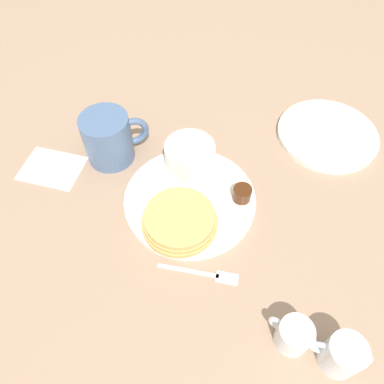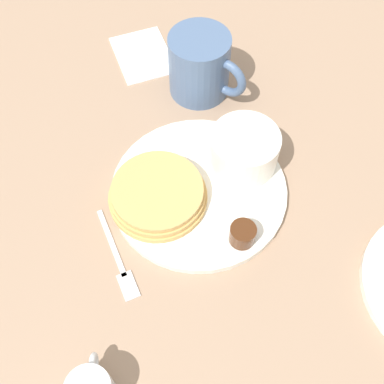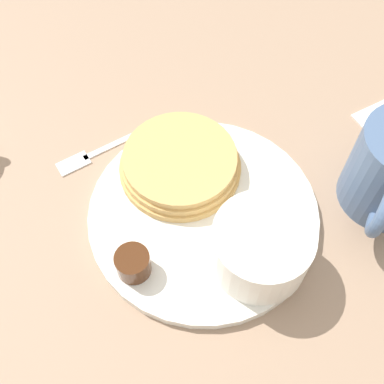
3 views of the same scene
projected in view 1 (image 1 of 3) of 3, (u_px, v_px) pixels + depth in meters
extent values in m
plane|color=#9E7F66|center=(190.00, 202.00, 0.71)|extent=(4.00, 4.00, 0.00)
cylinder|color=white|center=(190.00, 200.00, 0.70)|extent=(0.25, 0.25, 0.01)
cylinder|color=tan|center=(180.00, 223.00, 0.66)|extent=(0.14, 0.14, 0.01)
cylinder|color=tan|center=(180.00, 220.00, 0.65)|extent=(0.13, 0.13, 0.01)
cylinder|color=tan|center=(179.00, 217.00, 0.64)|extent=(0.12, 0.12, 0.01)
cylinder|color=white|center=(190.00, 157.00, 0.72)|extent=(0.10, 0.10, 0.06)
cylinder|color=white|center=(190.00, 148.00, 0.70)|extent=(0.08, 0.08, 0.01)
cylinder|color=#47230F|center=(242.00, 194.00, 0.68)|extent=(0.03, 0.03, 0.03)
cylinder|color=white|center=(197.00, 156.00, 0.74)|extent=(0.04, 0.04, 0.02)
sphere|color=white|center=(197.00, 151.00, 0.73)|extent=(0.02, 0.02, 0.02)
cylinder|color=slate|center=(108.00, 139.00, 0.73)|extent=(0.09, 0.09, 0.10)
torus|color=slate|center=(133.00, 132.00, 0.74)|extent=(0.07, 0.04, 0.07)
cylinder|color=white|center=(294.00, 335.00, 0.54)|extent=(0.05, 0.05, 0.05)
torus|color=white|center=(277.00, 324.00, 0.55)|extent=(0.03, 0.02, 0.03)
cone|color=white|center=(312.00, 341.00, 0.51)|extent=(0.02, 0.02, 0.01)
cylinder|color=white|center=(342.00, 355.00, 0.52)|extent=(0.05, 0.05, 0.06)
torus|color=white|center=(322.00, 348.00, 0.52)|extent=(0.04, 0.01, 0.04)
cone|color=white|center=(368.00, 356.00, 0.49)|extent=(0.02, 0.02, 0.01)
cube|color=silver|center=(188.00, 270.00, 0.62)|extent=(0.10, 0.02, 0.00)
cube|color=silver|center=(227.00, 278.00, 0.61)|extent=(0.04, 0.02, 0.00)
cube|color=white|center=(52.00, 168.00, 0.75)|extent=(0.13, 0.11, 0.00)
cylinder|color=white|center=(327.00, 135.00, 0.80)|extent=(0.21, 0.21, 0.01)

